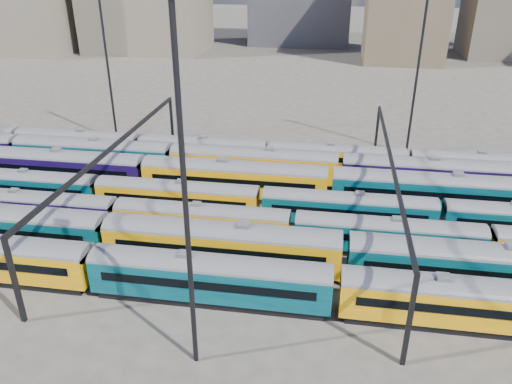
# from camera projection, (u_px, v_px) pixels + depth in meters

# --- Properties ---
(ground) EXTENTS (500.00, 500.00, 0.00)m
(ground) POSITION_uv_depth(u_px,v_px,m) (292.00, 222.00, 55.67)
(ground) COLOR #433F39
(ground) RESTS_ON ground
(rake_0) EXTENTS (147.22, 3.08, 5.18)m
(rake_0) POSITION_uv_depth(u_px,v_px,m) (210.00, 274.00, 41.94)
(rake_0) COLOR black
(rake_0) RESTS_ON ground
(rake_1) EXTENTS (135.57, 3.30, 5.58)m
(rake_1) POSITION_uv_depth(u_px,v_px,m) (345.00, 252.00, 44.70)
(rake_1) COLOR black
(rake_1) RESTS_ON ground
(rake_2) EXTENTS (130.80, 2.73, 4.59)m
(rake_2) POSITION_uv_depth(u_px,v_px,m) (202.00, 218.00, 51.44)
(rake_2) COLOR black
(rake_2) RESTS_ON ground
(rake_3) EXTENTS (133.28, 2.79, 4.68)m
(rake_3) POSITION_uv_depth(u_px,v_px,m) (348.00, 206.00, 53.74)
(rake_3) COLOR black
(rake_3) RESTS_ON ground
(rake_4) EXTENTS (136.16, 3.32, 5.60)m
(rake_4) POSITION_uv_depth(u_px,v_px,m) (330.00, 182.00, 58.28)
(rake_4) COLOR black
(rake_4) RESTS_ON ground
(rake_5) EXTENTS (153.66, 3.21, 5.41)m
(rake_5) POSITION_uv_depth(u_px,v_px,m) (254.00, 161.00, 64.18)
(rake_5) COLOR black
(rake_5) RESTS_ON ground
(rake_6) EXTENTS (111.74, 2.73, 4.58)m
(rake_6) POSITION_uv_depth(u_px,v_px,m) (268.00, 151.00, 68.64)
(rake_6) COLOR black
(rake_6) RESTS_ON ground
(gantry_1) EXTENTS (0.35, 40.35, 8.03)m
(gantry_1) POSITION_uv_depth(u_px,v_px,m) (115.00, 155.00, 55.57)
(gantry_1) COLOR black
(gantry_1) RESTS_ON ground
(gantry_2) EXTENTS (0.35, 40.35, 8.03)m
(gantry_2) POSITION_uv_depth(u_px,v_px,m) (391.00, 171.00, 51.30)
(gantry_2) COLOR black
(gantry_2) RESTS_ON ground
(mast_1) EXTENTS (1.40, 0.50, 25.60)m
(mast_1) POSITION_uv_depth(u_px,v_px,m) (106.00, 51.00, 73.45)
(mast_1) COLOR black
(mast_1) RESTS_ON ground
(mast_2) EXTENTS (1.40, 0.50, 25.60)m
(mast_2) POSITION_uv_depth(u_px,v_px,m) (184.00, 189.00, 30.75)
(mast_2) COLOR black
(mast_2) RESTS_ON ground
(mast_3) EXTENTS (1.40, 0.50, 25.60)m
(mast_3) POSITION_uv_depth(u_px,v_px,m) (419.00, 58.00, 68.83)
(mast_3) COLOR black
(mast_3) RESTS_ON ground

